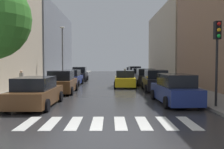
# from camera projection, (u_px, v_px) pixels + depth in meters

# --- Properties ---
(ground_plane) EXTENTS (28.00, 72.00, 0.04)m
(ground_plane) POSITION_uv_depth(u_px,v_px,m) (110.00, 81.00, 31.62)
(ground_plane) COLOR #2D2D2F
(sidewalk_left) EXTENTS (3.00, 72.00, 0.15)m
(sidewalk_left) POSITION_uv_depth(u_px,v_px,m) (59.00, 80.00, 31.56)
(sidewalk_left) COLOR gray
(sidewalk_left) RESTS_ON ground
(sidewalk_right) EXTENTS (3.00, 72.00, 0.15)m
(sidewalk_right) POSITION_uv_depth(u_px,v_px,m) (160.00, 80.00, 31.67)
(sidewalk_right) COLOR gray
(sidewalk_right) RESTS_ON ground
(crosswalk_stripes) EXTENTS (6.75, 2.20, 0.01)m
(crosswalk_stripes) POSITION_uv_depth(u_px,v_px,m) (109.00, 123.00, 9.58)
(crosswalk_stripes) COLOR silver
(crosswalk_stripes) RESTS_ON ground
(building_left_mid) EXTENTS (6.00, 21.60, 10.82)m
(building_left_mid) POSITION_uv_depth(u_px,v_px,m) (43.00, 44.00, 40.59)
(building_left_mid) COLOR slate
(building_left_mid) RESTS_ON ground
(building_right_mid) EXTENTS (6.00, 20.58, 10.88)m
(building_right_mid) POSITION_uv_depth(u_px,v_px,m) (177.00, 44.00, 39.95)
(building_right_mid) COLOR #B2A38C
(building_right_mid) RESTS_ON ground
(parked_car_left_nearest) EXTENTS (2.17, 4.75, 1.60)m
(parked_car_left_nearest) POSITION_uv_depth(u_px,v_px,m) (36.00, 93.00, 13.19)
(parked_car_left_nearest) COLOR brown
(parked_car_left_nearest) RESTS_ON ground
(parked_car_left_second) EXTENTS (2.15, 4.48, 1.76)m
(parked_car_left_second) POSITION_uv_depth(u_px,v_px,m) (62.00, 83.00, 19.09)
(parked_car_left_second) COLOR brown
(parked_car_left_second) RESTS_ON ground
(parked_car_left_third) EXTENTS (2.15, 4.29, 1.63)m
(parked_car_left_third) POSITION_uv_depth(u_px,v_px,m) (72.00, 78.00, 25.64)
(parked_car_left_third) COLOR navy
(parked_car_left_third) RESTS_ON ground
(parked_car_left_fourth) EXTENTS (2.06, 4.47, 1.82)m
(parked_car_left_fourth) POSITION_uv_depth(u_px,v_px,m) (80.00, 74.00, 31.97)
(parked_car_left_fourth) COLOR black
(parked_car_left_fourth) RESTS_ON ground
(parked_car_right_nearest) EXTENTS (2.15, 4.81, 1.72)m
(parked_car_right_nearest) POSITION_uv_depth(u_px,v_px,m) (175.00, 90.00, 14.11)
(parked_car_right_nearest) COLOR navy
(parked_car_right_nearest) RESTS_ON ground
(parked_car_right_second) EXTENTS (2.13, 4.23, 1.77)m
(parked_car_right_second) POSITION_uv_depth(u_px,v_px,m) (155.00, 81.00, 20.61)
(parked_car_right_second) COLOR black
(parked_car_right_second) RESTS_ON ground
(parked_car_right_third) EXTENTS (2.20, 4.34, 1.73)m
(parked_car_right_third) POSITION_uv_depth(u_px,v_px,m) (145.00, 77.00, 26.43)
(parked_car_right_third) COLOR black
(parked_car_right_third) RESTS_ON ground
(parked_car_right_fourth) EXTENTS (2.08, 4.00, 1.65)m
(parked_car_right_fourth) POSITION_uv_depth(u_px,v_px,m) (139.00, 75.00, 31.70)
(parked_car_right_fourth) COLOR #B2B7BF
(parked_car_right_fourth) RESTS_ON ground
(parked_car_right_fifth) EXTENTS (2.14, 4.60, 1.81)m
(parked_car_right_fifth) POSITION_uv_depth(u_px,v_px,m) (134.00, 73.00, 37.50)
(parked_car_right_fifth) COLOR silver
(parked_car_right_fifth) RESTS_ON ground
(parked_car_right_sixth) EXTENTS (2.20, 4.38, 1.57)m
(parked_car_right_sixth) POSITION_uv_depth(u_px,v_px,m) (131.00, 72.00, 43.68)
(parked_car_right_sixth) COLOR maroon
(parked_car_right_sixth) RESTS_ON ground
(taxi_midroad) EXTENTS (2.21, 4.53, 1.81)m
(taxi_midroad) POSITION_uv_depth(u_px,v_px,m) (125.00, 79.00, 23.66)
(taxi_midroad) COLOR yellow
(taxi_midroad) RESTS_ON ground
(pedestrian_foreground) EXTENTS (0.36, 0.36, 1.58)m
(pedestrian_foreground) POSITION_uv_depth(u_px,v_px,m) (21.00, 79.00, 20.81)
(pedestrian_foreground) COLOR #38513D
(pedestrian_foreground) RESTS_ON sidewalk_left
(traffic_light_right_corner) EXTENTS (0.30, 0.42, 4.30)m
(traffic_light_right_corner) POSITION_uv_depth(u_px,v_px,m) (217.00, 44.00, 12.30)
(traffic_light_right_corner) COLOR black
(traffic_light_right_corner) RESTS_ON sidewalk_right
(lamp_post_left) EXTENTS (0.60, 0.28, 6.45)m
(lamp_post_left) POSITION_uv_depth(u_px,v_px,m) (62.00, 50.00, 28.79)
(lamp_post_left) COLOR #595B60
(lamp_post_left) RESTS_ON sidewalk_left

